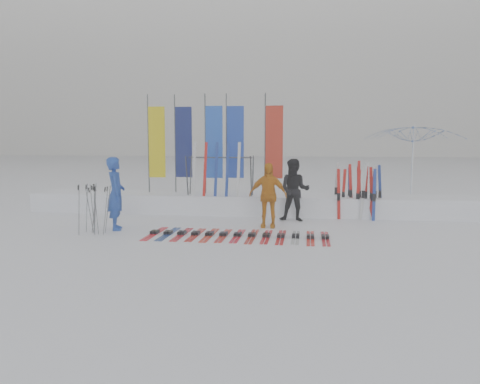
% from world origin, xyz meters
% --- Properties ---
extents(ground, '(120.00, 120.00, 0.00)m').
position_xyz_m(ground, '(0.00, 0.00, 0.00)').
color(ground, white).
rests_on(ground, ground).
extents(snow_bank, '(14.00, 1.60, 0.60)m').
position_xyz_m(snow_bank, '(0.00, 4.60, 0.30)').
color(snow_bank, white).
rests_on(snow_bank, ground).
extents(person_blue, '(0.68, 0.81, 1.88)m').
position_xyz_m(person_blue, '(-2.99, 1.30, 0.94)').
color(person_blue, '#1C40A5').
rests_on(person_blue, ground).
extents(person_black, '(0.94, 0.77, 1.79)m').
position_xyz_m(person_black, '(1.53, 3.27, 0.89)').
color(person_black, black).
rests_on(person_black, ground).
extents(person_yellow, '(1.01, 0.44, 1.72)m').
position_xyz_m(person_yellow, '(0.86, 2.21, 0.86)').
color(person_yellow, orange).
rests_on(person_yellow, ground).
extents(tent_canopy, '(4.18, 4.22, 2.92)m').
position_xyz_m(tent_canopy, '(5.37, 6.03, 1.46)').
color(tent_canopy, white).
rests_on(tent_canopy, ground).
extents(ski_row, '(4.34, 1.70, 0.07)m').
position_xyz_m(ski_row, '(0.24, 0.90, 0.04)').
color(ski_row, red).
rests_on(ski_row, ground).
extents(pole_cluster, '(0.70, 0.56, 1.26)m').
position_xyz_m(pole_cluster, '(-3.33, 0.72, 0.61)').
color(pole_cluster, '#595B60').
rests_on(pole_cluster, ground).
extents(feather_flags, '(4.41, 0.24, 3.20)m').
position_xyz_m(feather_flags, '(-1.20, 4.81, 2.24)').
color(feather_flags, '#383A3F').
rests_on(feather_flags, ground).
extents(ski_rack, '(2.04, 0.80, 1.23)m').
position_xyz_m(ski_rack, '(-0.80, 4.20, 1.38)').
color(ski_rack, '#383A3F').
rests_on(ski_rack, ground).
extents(upright_skis, '(1.35, 1.20, 1.69)m').
position_xyz_m(upright_skis, '(3.44, 4.11, 0.78)').
color(upright_skis, navy).
rests_on(upright_skis, ground).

